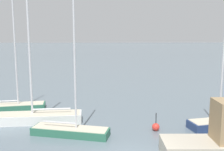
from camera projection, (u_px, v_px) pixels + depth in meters
name	position (u px, v px, depth m)	size (l,w,h in m)	color
sailboat_1	(13.00, 105.00, 24.36)	(6.08, 2.25, 10.44)	#2D6B51
sailboat_2	(39.00, 116.00, 20.64)	(6.83, 1.86, 11.17)	white
sailboat_4	(70.00, 128.00, 17.96)	(5.69, 2.90, 10.92)	#2D6B51
sailboat_7	(224.00, 122.00, 19.52)	(5.77, 2.40, 8.74)	navy
channel_buoy_0	(156.00, 127.00, 18.89)	(0.57, 0.57, 1.36)	red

